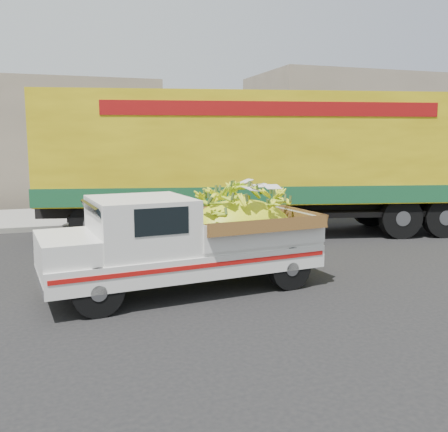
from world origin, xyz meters
name	(u,v)px	position (x,y,z in m)	size (l,w,h in m)	color
ground	(229,274)	(0.00, 0.00, 0.00)	(100.00, 100.00, 0.00)	black
curb	(165,222)	(0.00, 6.14, 0.07)	(60.00, 0.25, 0.15)	gray
sidewalk	(153,213)	(0.00, 8.24, 0.07)	(60.00, 4.00, 0.14)	gray
building_right	(379,133)	(14.00, 15.14, 3.00)	(14.00, 6.00, 6.00)	gray
pickup_truck	(203,238)	(-0.73, -0.72, 0.89)	(4.87, 2.25, 1.65)	black
semi_trailer	(265,157)	(2.29, 3.68, 2.12)	(12.09, 4.91, 3.80)	black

